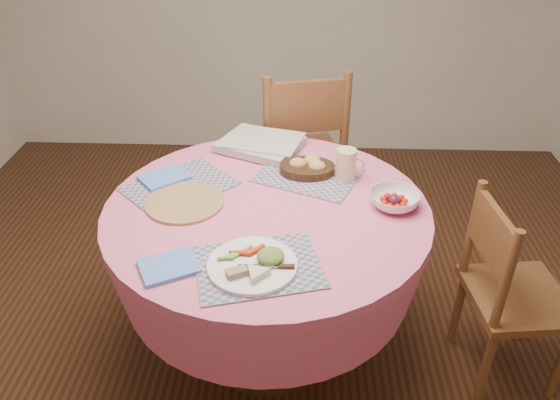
{
  "coord_description": "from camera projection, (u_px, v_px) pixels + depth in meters",
  "views": [
    {
      "loc": [
        0.12,
        -1.73,
        1.87
      ],
      "look_at": [
        0.05,
        0.0,
        0.78
      ],
      "focal_mm": 35.0,
      "sensor_mm": 36.0,
      "label": 1
    }
  ],
  "objects": [
    {
      "name": "newspaper_stack",
      "position": [
        261.0,
        144.0,
        2.46
      ],
      "size": [
        0.42,
        0.39,
        0.04
      ],
      "rotation": [
        0.0,
        0.0,
        -0.42
      ],
      "color": "silver",
      "rests_on": "dining_table"
    },
    {
      "name": "dining_table",
      "position": [
        267.0,
        247.0,
        2.17
      ],
      "size": [
        1.24,
        1.24,
        0.75
      ],
      "color": "#E36A84",
      "rests_on": "ground"
    },
    {
      "name": "placemat_front",
      "position": [
        258.0,
        267.0,
        1.76
      ],
      "size": [
        0.46,
        0.39,
        0.01
      ],
      "primitive_type": "cube",
      "rotation": [
        0.0,
        0.0,
        0.26
      ],
      "color": "#157B6A",
      "rests_on": "dining_table"
    },
    {
      "name": "chair_back",
      "position": [
        300.0,
        154.0,
        2.9
      ],
      "size": [
        0.56,
        0.55,
        1.02
      ],
      "rotation": [
        0.0,
        0.0,
        3.37
      ],
      "color": "brown",
      "rests_on": "ground"
    },
    {
      "name": "fruit_bowl",
      "position": [
        394.0,
        200.0,
        2.05
      ],
      "size": [
        0.22,
        0.22,
        0.06
      ],
      "rotation": [
        0.0,
        0.0,
        0.17
      ],
      "color": "white",
      "rests_on": "dining_table"
    },
    {
      "name": "napkin_far",
      "position": [
        164.0,
        178.0,
        2.22
      ],
      "size": [
        0.23,
        0.22,
        0.01
      ],
      "primitive_type": "cube",
      "rotation": [
        0.0,
        0.0,
        0.69
      ],
      "color": "#5583DB",
      "rests_on": "placemat_left"
    },
    {
      "name": "latte_mug",
      "position": [
        347.0,
        164.0,
        2.2
      ],
      "size": [
        0.12,
        0.08,
        0.13
      ],
      "color": "beige",
      "rests_on": "placemat_back"
    },
    {
      "name": "placemat_left",
      "position": [
        180.0,
        186.0,
        2.19
      ],
      "size": [
        0.5,
        0.49,
        0.01
      ],
      "primitive_type": "cube",
      "rotation": [
        0.0,
        0.0,
        0.78
      ],
      "color": "#157B6A",
      "rests_on": "dining_table"
    },
    {
      "name": "bread_bowl",
      "position": [
        308.0,
        167.0,
        2.26
      ],
      "size": [
        0.23,
        0.23,
        0.08
      ],
      "color": "black",
      "rests_on": "placemat_back"
    },
    {
      "name": "dinner_plate",
      "position": [
        254.0,
        264.0,
        1.74
      ],
      "size": [
        0.29,
        0.29,
        0.05
      ],
      "rotation": [
        0.0,
        0.0,
        0.46
      ],
      "color": "white",
      "rests_on": "placemat_front"
    },
    {
      "name": "placemat_back",
      "position": [
        308.0,
        175.0,
        2.26
      ],
      "size": [
        0.49,
        0.43,
        0.01
      ],
      "primitive_type": "cube",
      "rotation": [
        0.0,
        0.0,
        -0.41
      ],
      "color": "#157B6A",
      "rests_on": "dining_table"
    },
    {
      "name": "napkin_near",
      "position": [
        169.0,
        267.0,
        1.75
      ],
      "size": [
        0.22,
        0.21,
        0.01
      ],
      "primitive_type": "cube",
      "rotation": [
        0.0,
        0.0,
        0.47
      ],
      "color": "#5583DB",
      "rests_on": "dining_table"
    },
    {
      "name": "wicker_trivet",
      "position": [
        184.0,
        202.0,
        2.08
      ],
      "size": [
        0.3,
        0.3,
        0.01
      ],
      "primitive_type": "cylinder",
      "color": "olive",
      "rests_on": "dining_table"
    },
    {
      "name": "ground",
      "position": [
        269.0,
        345.0,
        2.47
      ],
      "size": [
        4.0,
        4.0,
        0.0
      ],
      "primitive_type": "plane",
      "color": "#331C0F",
      "rests_on": "ground"
    },
    {
      "name": "chair_right",
      "position": [
        508.0,
        290.0,
        2.13
      ],
      "size": [
        0.41,
        0.43,
        0.84
      ],
      "rotation": [
        0.0,
        0.0,
        1.68
      ],
      "color": "brown",
      "rests_on": "ground"
    }
  ]
}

